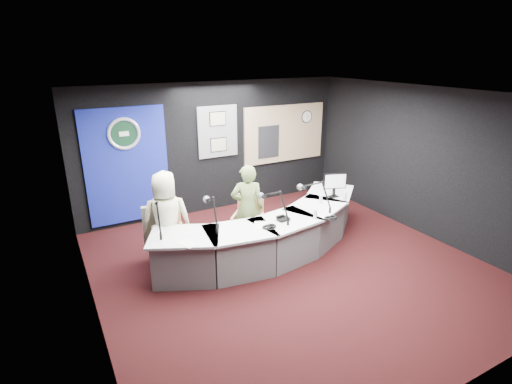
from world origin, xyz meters
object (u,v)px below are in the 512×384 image
broadcast_desk (270,234)px  armchair_right (248,222)px  armchair_left (168,240)px  person_woman (247,208)px  person_man (166,219)px

broadcast_desk → armchair_right: size_ratio=4.28×
armchair_right → armchair_left: bearing=-143.8°
armchair_left → person_woman: size_ratio=0.55×
broadcast_desk → armchair_right: 0.47m
broadcast_desk → person_man: (-1.67, 0.51, 0.43)m
broadcast_desk → person_woman: size_ratio=2.86×
armchair_right → person_man: size_ratio=0.65×
armchair_left → armchair_right: bearing=9.1°
person_woman → armchair_left: bearing=17.9°
armchair_left → person_man: person_man is taller
broadcast_desk → armchair_right: armchair_right is taller
person_woman → person_man: bearing=17.9°
broadcast_desk → person_woman: 0.61m
armchair_right → person_woman: 0.26m
person_man → person_woman: (1.41, -0.15, -0.02)m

